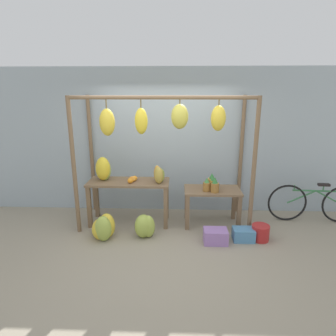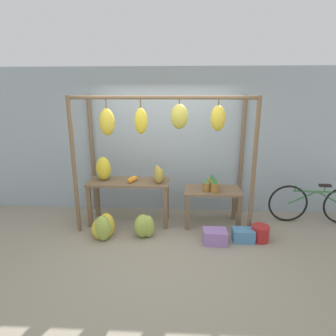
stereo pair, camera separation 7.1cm
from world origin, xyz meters
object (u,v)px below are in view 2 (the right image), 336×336
object	(u,v)px
blue_bucket	(260,233)
banana_pile_ground_right	(145,226)
orange_pile	(133,179)
parked_bicycle	(316,204)
pineapple_cluster	(212,184)
fruit_crate_purple	(243,235)
banana_pile_ground_left	(103,227)
fruit_crate_white	(215,236)
banana_pile_on_table	(104,169)
papaya_pile	(159,174)

from	to	relation	value
blue_bucket	banana_pile_ground_right	bearing A→B (deg)	179.34
orange_pile	banana_pile_ground_right	size ratio (longest dim) A/B	0.61
blue_bucket	parked_bicycle	xyz separation A→B (m)	(1.17, 0.73, 0.24)
pineapple_cluster	fruit_crate_purple	size ratio (longest dim) A/B	0.93
orange_pile	fruit_crate_purple	world-z (taller)	orange_pile
orange_pile	banana_pile_ground_left	world-z (taller)	orange_pile
banana_pile_ground_left	banana_pile_ground_right	bearing A→B (deg)	4.36
parked_bicycle	banana_pile_ground_left	bearing A→B (deg)	-168.54
banana_pile_ground_right	fruit_crate_white	world-z (taller)	banana_pile_ground_right
banana_pile_ground_left	blue_bucket	bearing A→B (deg)	0.68
orange_pile	pineapple_cluster	xyz separation A→B (m)	(1.40, -0.03, -0.06)
blue_bucket	fruit_crate_purple	world-z (taller)	blue_bucket
banana_pile_on_table	papaya_pile	bearing A→B (deg)	-4.22
banana_pile_on_table	fruit_crate_purple	distance (m)	2.65
orange_pile	papaya_pile	bearing A→B (deg)	0.23
fruit_crate_white	parked_bicycle	size ratio (longest dim) A/B	0.23
parked_bicycle	fruit_crate_purple	size ratio (longest dim) A/B	4.92
fruit_crate_white	orange_pile	bearing A→B (deg)	155.38
pineapple_cluster	fruit_crate_white	xyz separation A→B (m)	(0.02, -0.62, -0.67)
orange_pile	blue_bucket	xyz separation A→B (m)	(2.16, -0.53, -0.72)
blue_bucket	fruit_crate_purple	distance (m)	0.28
orange_pile	parked_bicycle	distance (m)	3.37
fruit_crate_purple	orange_pile	bearing A→B (deg)	163.49
parked_bicycle	orange_pile	bearing A→B (deg)	-176.62
blue_bucket	papaya_pile	world-z (taller)	papaya_pile
banana_pile_on_table	parked_bicycle	xyz separation A→B (m)	(3.86, 0.12, -0.64)
banana_pile_on_table	papaya_pile	size ratio (longest dim) A/B	1.18
pineapple_cluster	banana_pile_ground_right	size ratio (longest dim) A/B	0.80
banana_pile_on_table	papaya_pile	distance (m)	1.00
banana_pile_ground_right	parked_bicycle	bearing A→B (deg)	13.01
pineapple_cluster	banana_pile_ground_left	bearing A→B (deg)	-163.68
pineapple_cluster	fruit_crate_white	bearing A→B (deg)	-88.53
orange_pile	banana_pile_on_table	bearing A→B (deg)	171.92
banana_pile_on_table	banana_pile_ground_right	xyz separation A→B (m)	(0.80, -0.59, -0.81)
parked_bicycle	pineapple_cluster	bearing A→B (deg)	-173.26
banana_pile_ground_left	parked_bicycle	size ratio (longest dim) A/B	0.32
pineapple_cluster	parked_bicycle	bearing A→B (deg)	6.74
banana_pile_on_table	fruit_crate_white	distance (m)	2.26
fruit_crate_white	papaya_pile	bearing A→B (deg)	145.60
pineapple_cluster	fruit_crate_purple	world-z (taller)	pineapple_cluster
banana_pile_ground_right	parked_bicycle	distance (m)	3.14
orange_pile	papaya_pile	xyz separation A→B (m)	(0.47, 0.00, 0.09)
pineapple_cluster	fruit_crate_white	distance (m)	0.91
orange_pile	papaya_pile	distance (m)	0.47
banana_pile_on_table	orange_pile	distance (m)	0.56
banana_pile_ground_left	blue_bucket	size ratio (longest dim) A/B	1.89
pineapple_cluster	fruit_crate_white	world-z (taller)	pineapple_cluster
banana_pile_ground_right	blue_bucket	xyz separation A→B (m)	(1.89, -0.02, -0.07)
banana_pile_on_table	banana_pile_ground_right	distance (m)	1.28
blue_bucket	parked_bicycle	size ratio (longest dim) A/B	0.17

